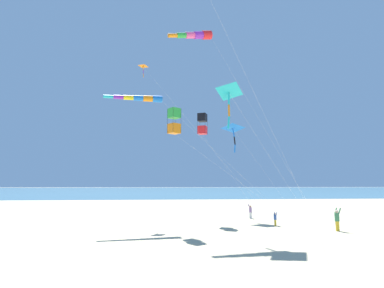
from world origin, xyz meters
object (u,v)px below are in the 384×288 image
Objects in this scene: person_child_green_jacket at (250,211)px; person_child_grey_jacket at (275,218)px; kite_windsock_magenta_far_left at (196,35)px; kite_box_green_low_center at (202,124)px; person_adult_flyer at (337,218)px; kite_box_purple_drifting at (174,121)px; kite_delta_red_high_left at (228,93)px; kite_delta_striped_overhead at (144,67)px; kite_delta_blue_topmost at (233,128)px; kite_windsock_orange_high_right at (142,98)px.

person_child_green_jacket is 5.84m from person_child_grey_jacket.
person_child_grey_jacket is at bearing 79.64° from kite_windsock_magenta_far_left.
person_adult_flyer is at bearing 50.03° from kite_box_green_low_center.
kite_box_purple_drifting is at bearing -84.48° from person_child_grey_jacket.
kite_delta_striped_overhead reaches higher than kite_delta_red_high_left.
kite_box_purple_drifting is at bearing -42.73° from kite_delta_blue_topmost.
kite_box_purple_drifting is (0.86, -8.90, 8.27)m from person_child_grey_jacket.
kite_box_green_low_center is (1.11, -5.25, 9.08)m from person_child_green_jacket.
kite_delta_blue_topmost is 12.25m from kite_delta_striped_overhead.
kite_box_green_low_center reaches higher than kite_delta_blue_topmost.
kite_windsock_orange_high_right is 0.96× the size of kite_delta_striped_overhead.
kite_delta_red_high_left is 9.39m from kite_windsock_orange_high_right.
person_child_green_jacket is 0.13× the size of kite_delta_red_high_left.
kite_delta_red_high_left is at bearing -52.32° from person_child_grey_jacket.
kite_box_purple_drifting is 5.29m from kite_delta_red_high_left.
kite_windsock_orange_high_right is 0.88× the size of kite_windsock_magenta_far_left.
kite_box_purple_drifting is at bearing -29.50° from kite_box_green_low_center.
person_adult_flyer is at bearing 93.02° from kite_delta_red_high_left.
kite_windsock_orange_high_right is (2.42, -6.20, 1.89)m from kite_box_green_low_center.
kite_box_green_low_center reaches higher than person_child_grey_jacket.
kite_delta_striped_overhead reaches higher than person_child_grey_jacket.
person_adult_flyer is 20.46m from kite_windsock_magenta_far_left.
kite_delta_red_high_left is (10.28, -2.77, 0.87)m from kite_delta_blue_topmost.
kite_delta_blue_topmost is (-0.77, -1.53, 9.01)m from person_child_green_jacket.
person_adult_flyer is at bearing 30.38° from kite_delta_blue_topmost.
person_child_green_jacket is at bearing -154.95° from person_adult_flyer.
kite_delta_red_high_left reaches higher than person_child_green_jacket.
person_adult_flyer is 15.26m from kite_box_green_low_center.
kite_box_green_low_center is (-7.95, -9.49, 8.92)m from person_adult_flyer.
kite_windsock_magenta_far_left reaches higher than kite_windsock_orange_high_right.
kite_windsock_magenta_far_left is at bearing -100.36° from person_child_grey_jacket.
kite_box_purple_drifting reaches higher than person_child_green_jacket.
kite_delta_blue_topmost is at bearing 137.27° from kite_box_purple_drifting.
kite_delta_blue_topmost is (-6.58, -2.03, 9.14)m from person_child_grey_jacket.
kite_windsock_orange_high_right is (-3.14, -3.05, 2.83)m from kite_box_purple_drifting.
kite_delta_blue_topmost is (-9.83, -5.76, 8.85)m from person_adult_flyer.
kite_delta_blue_topmost is at bearing -116.65° from person_child_green_jacket.
person_child_grey_jacket is (-3.25, -3.73, -0.29)m from person_adult_flyer.
person_adult_flyer is 10.01m from person_child_green_jacket.
kite_delta_red_high_left is 0.69× the size of kite_windsock_orange_high_right.
person_child_green_jacket is 0.13× the size of kite_box_purple_drifting.
person_child_green_jacket is 18.80m from kite_windsock_magenta_far_left.
person_adult_flyer is at bearing 66.87° from kite_windsock_magenta_far_left.
kite_delta_blue_topmost is at bearing 138.30° from kite_windsock_magenta_far_left.
person_child_green_jacket is (-9.07, -4.24, -0.16)m from person_adult_flyer.
person_child_grey_jacket is at bearing 50.75° from kite_box_green_low_center.
person_adult_flyer is 0.10× the size of kite_delta_striped_overhead.
kite_delta_red_high_left reaches higher than kite_box_green_low_center.
kite_delta_red_high_left is (8.40, 0.96, 0.80)m from kite_box_green_low_center.
kite_delta_red_high_left is at bearing 6.52° from kite_box_green_low_center.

